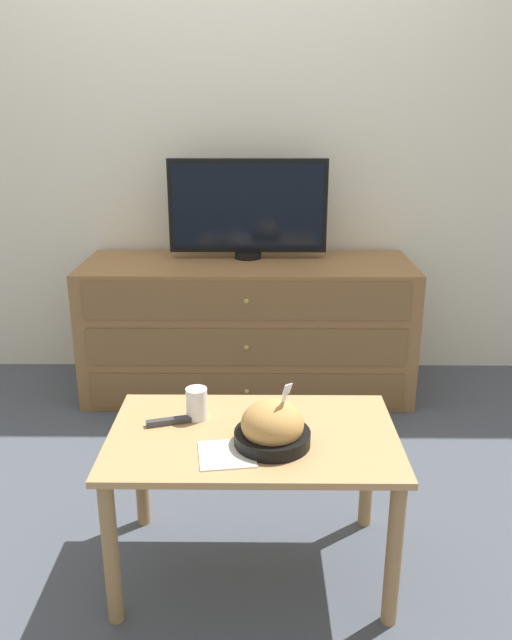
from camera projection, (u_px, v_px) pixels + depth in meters
ground_plane at (225, 365)px, 3.50m from camera, size 12.00×12.00×0.00m
wall_back at (221, 122)px, 3.11m from camera, size 12.00×0.05×2.60m
dresser at (248, 327)px, 3.11m from camera, size 1.59×0.57×0.66m
tv at (248, 208)px, 3.01m from camera, size 0.77×0.13×0.48m
coffee_table at (253, 457)px, 1.83m from camera, size 0.84×0.51×0.47m
takeout_bowl at (272, 428)px, 1.73m from camera, size 0.21×0.21×0.19m
drink_cup at (197, 405)px, 1.88m from camera, size 0.07×0.07×0.10m
napkin at (227, 454)px, 1.69m from camera, size 0.17×0.17×0.00m
remote_control at (172, 421)px, 1.86m from camera, size 0.15×0.06×0.02m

